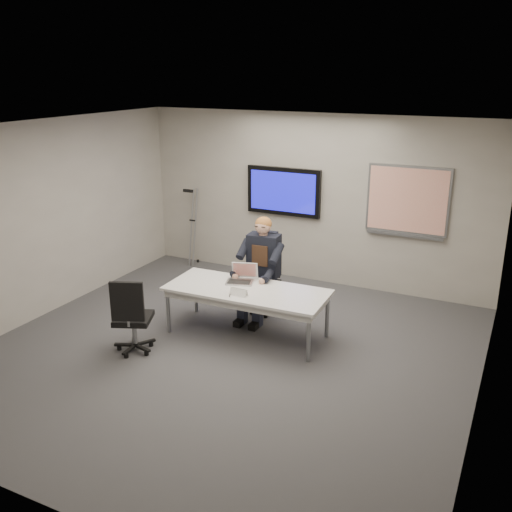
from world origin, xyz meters
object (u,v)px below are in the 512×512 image
at_px(office_chair_far, 265,292).
at_px(laptop, 242,277).
at_px(seated_person, 258,279).
at_px(conference_table, 247,294).
at_px(office_chair_near, 133,329).

xyz_separation_m(office_chair_far, laptop, (-0.07, -0.60, 0.43)).
height_order(office_chair_far, laptop, office_chair_far).
height_order(office_chair_far, seated_person, seated_person).
bearing_deg(conference_table, seated_person, 99.14).
bearing_deg(conference_table, laptop, 128.82).
relative_size(office_chair_far, office_chair_near, 0.95).
xyz_separation_m(conference_table, laptop, (-0.19, 0.22, 0.14)).
distance_m(office_chair_far, office_chair_near, 2.13).
height_order(conference_table, office_chair_near, office_chair_near).
xyz_separation_m(office_chair_near, laptop, (0.88, 1.31, 0.41)).
bearing_deg(laptop, conference_table, -66.81).
distance_m(conference_table, office_chair_near, 1.55).
bearing_deg(laptop, office_chair_far, 65.90).
height_order(conference_table, laptop, laptop).
relative_size(conference_table, office_chair_far, 2.26).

